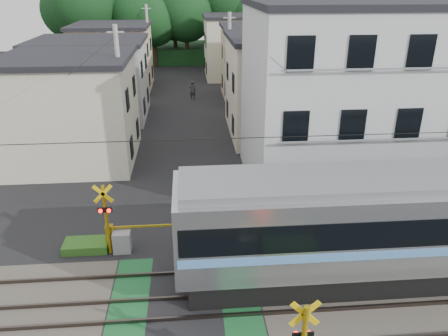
{
  "coord_description": "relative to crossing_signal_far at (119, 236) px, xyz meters",
  "views": [
    {
      "loc": [
        0.33,
        -11.63,
        10.17
      ],
      "look_at": [
        1.75,
        5.0,
        2.95
      ],
      "focal_mm": 35.0,
      "sensor_mm": 36.0,
      "label": 1
    }
  ],
  "objects": [
    {
      "name": "ground",
      "position": [
        2.59,
        -3.65,
        -0.71
      ],
      "size": [
        120.0,
        120.0,
        0.0
      ],
      "primitive_type": "plane",
      "color": "black"
    },
    {
      "name": "track_bed",
      "position": [
        2.59,
        -3.65,
        -0.67
      ],
      "size": [
        120.0,
        120.0,
        0.14
      ],
      "color": "#47423A",
      "rests_on": "ground"
    },
    {
      "name": "crossing_signal_far",
      "position": [
        0.0,
        0.0,
        0.0
      ],
      "size": [
        4.74,
        0.65,
        3.09
      ],
      "color": "yellow",
      "rests_on": "ground"
    },
    {
      "name": "apartment_block",
      "position": [
        11.09,
        5.84,
        3.94
      ],
      "size": [
        10.2,
        8.36,
        9.3
      ],
      "color": "silver",
      "rests_on": "ground"
    },
    {
      "name": "houses_row",
      "position": [
        2.84,
        22.27,
        2.53
      ],
      "size": [
        22.07,
        31.35,
        6.8
      ],
      "color": "beige",
      "rests_on": "ground"
    },
    {
      "name": "tree_hill",
      "position": [
        2.33,
        44.4,
        5.35
      ],
      "size": [
        40.0,
        13.78,
        11.8
      ],
      "color": "#123816",
      "rests_on": "ground"
    },
    {
      "name": "catenary",
      "position": [
        8.59,
        -3.62,
        2.98
      ],
      "size": [
        60.0,
        5.04,
        7.0
      ],
      "color": "#2D2D33",
      "rests_on": "ground"
    },
    {
      "name": "utility_poles",
      "position": [
        1.53,
        19.35,
        3.37
      ],
      "size": [
        7.9,
        42.0,
        8.0
      ],
      "color": "#A5A5A0",
      "rests_on": "ground"
    },
    {
      "name": "pedestrian",
      "position": [
        3.41,
        24.5,
        0.13
      ],
      "size": [
        0.7,
        0.55,
        1.68
      ],
      "primitive_type": "imported",
      "rotation": [
        0.0,
        0.0,
        2.87
      ],
      "color": "#31363E",
      "rests_on": "ground"
    },
    {
      "name": "weed_patches",
      "position": [
        4.34,
        -3.74,
        -0.53
      ],
      "size": [
        10.25,
        8.8,
        0.4
      ],
      "color": "#2D5E1E",
      "rests_on": "ground"
    }
  ]
}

